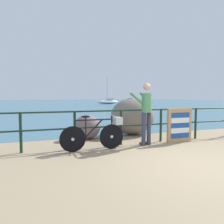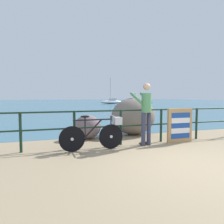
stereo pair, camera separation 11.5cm
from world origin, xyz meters
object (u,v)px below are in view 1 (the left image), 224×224
object	(u,v)px
bicycle	(98,132)
breakwater_boulder_left	(87,127)
seagull	(133,94)
folded_deckchair_stack	(179,125)
breakwater_boulder_main	(133,116)
person_at_railing	(146,111)
sailboat	(108,102)

from	to	relation	value
bicycle	breakwater_boulder_left	size ratio (longest dim) A/B	1.91
seagull	bicycle	bearing A→B (deg)	107.85
folded_deckchair_stack	breakwater_boulder_main	world-z (taller)	breakwater_boulder_main
bicycle	seagull	size ratio (longest dim) A/B	5.13
person_at_railing	sailboat	distance (m)	34.04
breakwater_boulder_main	breakwater_boulder_left	distance (m)	1.82
sailboat	breakwater_boulder_left	bearing A→B (deg)	61.86
breakwater_boulder_left	seagull	xyz separation A→B (m)	(1.79, 0.31, 1.09)
sailboat	breakwater_boulder_main	bearing A→B (deg)	64.68
person_at_railing	folded_deckchair_stack	size ratio (longest dim) A/B	1.71
folded_deckchair_stack	breakwater_boulder_left	world-z (taller)	folded_deckchair_stack
seagull	sailboat	size ratio (longest dim) A/B	0.07
breakwater_boulder_main	breakwater_boulder_left	world-z (taller)	breakwater_boulder_main
folded_deckchair_stack	person_at_railing	bearing A→B (deg)	-178.76
breakwater_boulder_main	sailboat	distance (m)	32.30
person_at_railing	folded_deckchair_stack	distance (m)	1.27
sailboat	seagull	bearing A→B (deg)	64.68
person_at_railing	breakwater_boulder_main	distance (m)	1.76
folded_deckchair_stack	seagull	bearing A→B (deg)	114.75
bicycle	person_at_railing	distance (m)	1.54
breakwater_boulder_main	seagull	bearing A→B (deg)	75.42
bicycle	seagull	bearing A→B (deg)	44.16
breakwater_boulder_main	sailboat	bearing A→B (deg)	73.11
bicycle	breakwater_boulder_left	world-z (taller)	bicycle
bicycle	folded_deckchair_stack	size ratio (longest dim) A/B	1.63
bicycle	sailboat	bearing A→B (deg)	70.64
breakwater_boulder_left	sailboat	size ratio (longest dim) A/B	0.18
person_at_railing	seagull	distance (m)	1.85
folded_deckchair_stack	breakwater_boulder_main	bearing A→B (deg)	115.61
person_at_railing	breakwater_boulder_main	xyz separation A→B (m)	(0.38, 1.69, -0.32)
folded_deckchair_stack	breakwater_boulder_left	xyz separation A→B (m)	(-2.58, 1.40, -0.12)
person_at_railing	folded_deckchair_stack	xyz separation A→B (m)	(1.18, 0.03, -0.47)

